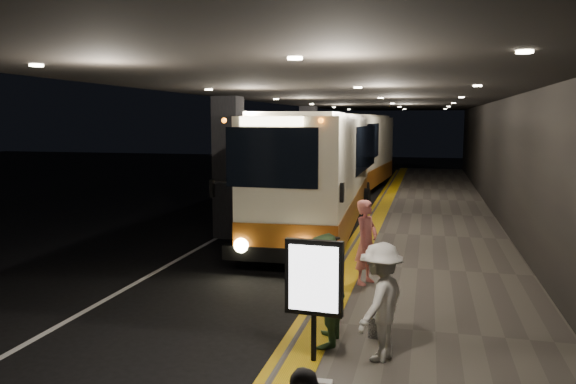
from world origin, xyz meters
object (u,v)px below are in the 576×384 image
at_px(info_sign, 314,280).
at_px(passenger_waiting_white, 381,301).
at_px(stanchion_post, 336,264).
at_px(coach_main, 320,177).
at_px(bag_polka, 377,328).
at_px(passenger_boarding, 366,242).
at_px(passenger_waiting_green, 323,290).
at_px(coach_second, 351,157).

bearing_deg(info_sign, passenger_waiting_white, 23.04).
bearing_deg(stanchion_post, coach_main, 103.43).
height_order(coach_main, info_sign, coach_main).
bearing_deg(bag_polka, coach_main, 106.30).
height_order(passenger_boarding, stanchion_post, passenger_boarding).
distance_m(passenger_waiting_white, stanchion_post, 3.42).
bearing_deg(passenger_waiting_white, passenger_waiting_green, -88.18).
height_order(passenger_waiting_white, bag_polka, passenger_waiting_white).
distance_m(bag_polka, info_sign, 1.75).
bearing_deg(passenger_boarding, info_sign, -161.32).
relative_size(coach_second, passenger_waiting_white, 7.05).
xyz_separation_m(coach_main, bag_polka, (2.75, -9.40, -1.48)).
bearing_deg(info_sign, stanchion_post, 97.58).
xyz_separation_m(bag_polka, stanchion_post, (-1.08, 2.40, 0.38)).
xyz_separation_m(coach_second, stanchion_post, (1.95, -16.81, -1.14)).
xyz_separation_m(coach_main, coach_second, (-0.28, 9.81, 0.03)).
height_order(coach_main, bag_polka, coach_main).
bearing_deg(coach_second, stanchion_post, -79.50).
height_order(info_sign, stanchion_post, info_sign).
xyz_separation_m(coach_main, passenger_waiting_green, (1.94, -9.90, -0.77)).
relative_size(passenger_waiting_white, info_sign, 0.96).
relative_size(passenger_waiting_white, stanchion_post, 1.59).
relative_size(passenger_boarding, bag_polka, 5.42).
distance_m(passenger_boarding, passenger_waiting_green, 3.55).
bearing_deg(info_sign, coach_second, 99.70).
xyz_separation_m(info_sign, stanchion_post, (-0.25, 3.53, -0.67)).
distance_m(info_sign, stanchion_post, 3.60).
bearing_deg(bag_polka, coach_second, 98.95).
relative_size(passenger_waiting_green, info_sign, 0.98).
height_order(passenger_boarding, passenger_waiting_green, passenger_boarding).
bearing_deg(stanchion_post, info_sign, -85.95).
bearing_deg(passenger_waiting_green, coach_main, -170.62).
xyz_separation_m(passenger_waiting_white, info_sign, (-0.93, -0.33, 0.35)).
bearing_deg(coach_main, stanchion_post, -79.43).
height_order(passenger_boarding, info_sign, passenger_boarding).
bearing_deg(passenger_waiting_green, passenger_waiting_white, 70.00).
relative_size(coach_main, bag_polka, 35.98).
xyz_separation_m(passenger_waiting_white, stanchion_post, (-1.18, 3.20, -0.32)).
height_order(coach_second, passenger_waiting_green, coach_second).
xyz_separation_m(passenger_boarding, passenger_waiting_green, (-0.29, -3.54, -0.03)).
bearing_deg(passenger_waiting_green, stanchion_post, -176.37).
bearing_deg(passenger_waiting_white, passenger_boarding, -150.70).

